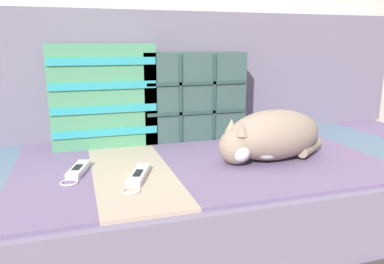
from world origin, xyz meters
name	(u,v)px	position (x,y,z in m)	size (l,w,h in m)	color
ground_plane	(203,264)	(0.00, 0.00, 0.00)	(14.00, 14.00, 0.00)	#7A6651
couch	(194,204)	(0.00, 0.10, 0.18)	(2.20, 0.90, 0.36)	#3D3838
sofa_backrest	(167,73)	(0.00, 0.48, 0.61)	(2.15, 0.14, 0.50)	slate
throw_pillow_quilted	(192,96)	(0.07, 0.33, 0.53)	(0.41, 0.14, 0.34)	#38514C
throw_pillow_striped	(103,95)	(-0.28, 0.33, 0.55)	(0.38, 0.14, 0.37)	#4C9366
sleeping_cat	(270,137)	(0.22, -0.02, 0.44)	(0.41, 0.23, 0.16)	gray
game_remote_near	(78,170)	(-0.38, 0.02, 0.37)	(0.09, 0.19, 0.02)	white
game_remote_far	(138,176)	(-0.22, -0.08, 0.37)	(0.11, 0.20, 0.02)	white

